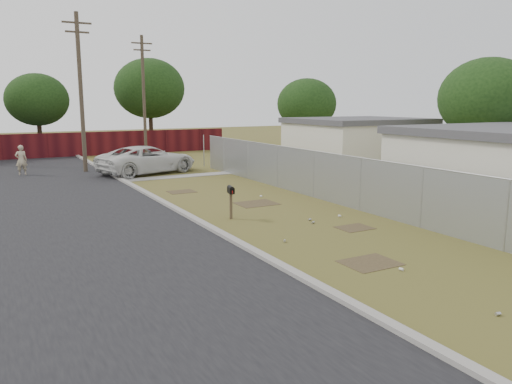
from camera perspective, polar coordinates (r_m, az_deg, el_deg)
ground at (r=17.46m, az=3.95°, el=-3.16°), size 120.00×120.00×0.00m
street at (r=22.81m, az=-22.15°, el=-0.68°), size 15.10×60.00×0.12m
chainlink_fence at (r=19.92m, az=9.95°, el=0.72°), size 0.10×27.06×2.02m
privacy_fence at (r=39.53m, az=-24.14°, el=4.80°), size 30.00×0.12×1.80m
utility_poles at (r=35.38m, az=-20.14°, el=10.70°), size 12.60×8.24×9.00m
houses at (r=25.83m, az=18.54°, el=4.21°), size 9.30×17.24×3.10m
horizon_trees at (r=39.15m, az=-14.18°, el=10.81°), size 33.32×31.94×7.78m
mailbox at (r=17.37m, az=-2.89°, el=-0.09°), size 0.28×0.51×1.18m
pickup_truck at (r=29.24m, az=-12.29°, el=3.64°), size 6.26×4.23×1.59m
pedestrian at (r=30.74m, az=-25.25°, el=3.31°), size 0.64×0.43×1.70m
scattered_litter at (r=15.88m, az=8.32°, el=-4.47°), size 3.57×12.88×0.07m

